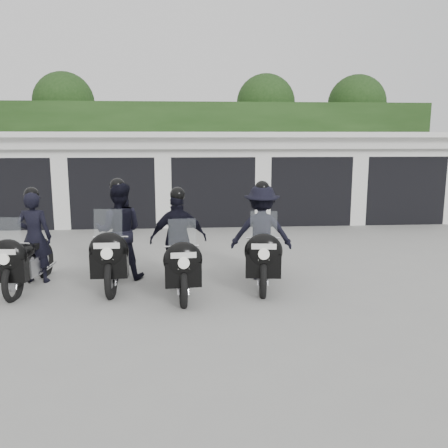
{
  "coord_description": "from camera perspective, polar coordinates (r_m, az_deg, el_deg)",
  "views": [
    {
      "loc": [
        -0.81,
        -9.22,
        2.81
      ],
      "look_at": [
        -0.07,
        0.31,
        1.05
      ],
      "focal_mm": 38.0,
      "sensor_mm": 36.0,
      "label": 1
    }
  ],
  "objects": [
    {
      "name": "police_bike_b",
      "position": [
        9.45,
        -12.66,
        -1.62
      ],
      "size": [
        0.95,
        2.39,
        2.08
      ],
      "rotation": [
        0.0,
        0.0,
        -0.01
      ],
      "color": "black",
      "rests_on": "ground"
    },
    {
      "name": "police_bike_c",
      "position": [
        8.78,
        -5.42,
        -2.65
      ],
      "size": [
        1.11,
        2.25,
        1.96
      ],
      "rotation": [
        0.0,
        0.0,
        0.08
      ],
      "color": "black",
      "rests_on": "ground"
    },
    {
      "name": "garage_block",
      "position": [
        17.35,
        -1.75,
        5.84
      ],
      "size": [
        16.4,
        6.8,
        2.96
      ],
      "color": "white",
      "rests_on": "ground"
    },
    {
      "name": "police_bike_a",
      "position": [
        9.64,
        -22.45,
        -2.62
      ],
      "size": [
        0.77,
        2.22,
        1.93
      ],
      "rotation": [
        0.0,
        0.0,
        -0.08
      ],
      "color": "black",
      "rests_on": "ground"
    },
    {
      "name": "ground",
      "position": [
        9.67,
        0.55,
        -6.45
      ],
      "size": [
        80.0,
        80.0,
        0.0
      ],
      "primitive_type": "plane",
      "color": "gray",
      "rests_on": "ground"
    },
    {
      "name": "background_vegetation",
      "position": [
        22.17,
        -1.4,
        10.31
      ],
      "size": [
        20.0,
        3.9,
        5.8
      ],
      "color": "#1A3413",
      "rests_on": "ground"
    },
    {
      "name": "police_bike_d",
      "position": [
        9.3,
        4.56,
        -1.68
      ],
      "size": [
        1.29,
        2.33,
        2.03
      ],
      "rotation": [
        0.0,
        0.0,
        -0.12
      ],
      "color": "black",
      "rests_on": "ground"
    }
  ]
}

